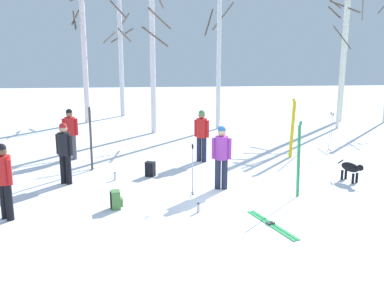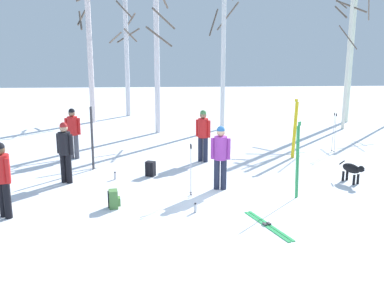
{
  "view_description": "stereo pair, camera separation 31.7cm",
  "coord_description": "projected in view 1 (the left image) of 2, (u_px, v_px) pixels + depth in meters",
  "views": [
    {
      "loc": [
        -1.6,
        -9.85,
        3.76
      ],
      "look_at": [
        -0.59,
        2.17,
        1.0
      ],
      "focal_mm": 40.55,
      "sensor_mm": 36.0,
      "label": 1
    },
    {
      "loc": [
        -1.29,
        -9.87,
        3.76
      ],
      "look_at": [
        -0.59,
        2.17,
        1.0
      ],
      "focal_mm": 40.55,
      "sensor_mm": 36.0,
      "label": 2
    }
  ],
  "objects": [
    {
      "name": "backpack_0",
      "position": [
        150.0,
        169.0,
        12.67
      ],
      "size": [
        0.32,
        0.34,
        0.44
      ],
      "color": "black",
      "rests_on": "ground_plane"
    },
    {
      "name": "dog",
      "position": [
        351.0,
        168.0,
        12.14
      ],
      "size": [
        0.45,
        0.84,
        0.57
      ],
      "color": "black",
      "rests_on": "ground_plane"
    },
    {
      "name": "birch_tree_4",
      "position": [
        342.0,
        54.0,
        19.3
      ],
      "size": [
        1.65,
        1.58,
        6.42
      ],
      "color": "silver",
      "rests_on": "ground_plane"
    },
    {
      "name": "ground_plane",
      "position": [
        223.0,
        203.0,
        10.54
      ],
      "size": [
        60.0,
        60.0,
        0.0
      ],
      "primitive_type": "plane",
      "color": "white"
    },
    {
      "name": "water_bottle_1",
      "position": [
        115.0,
        176.0,
        12.33
      ],
      "size": [
        0.07,
        0.07,
        0.23
      ],
      "color": "silver",
      "rests_on": "ground_plane"
    },
    {
      "name": "birch_tree_1",
      "position": [
        121.0,
        54.0,
        22.79
      ],
      "size": [
        1.58,
        1.45,
        6.29
      ],
      "color": "silver",
      "rests_on": "ground_plane"
    },
    {
      "name": "ski_poles_0",
      "position": [
        331.0,
        131.0,
        15.44
      ],
      "size": [
        0.07,
        0.28,
        1.44
      ],
      "color": "#B2B2BC",
      "rests_on": "ground_plane"
    },
    {
      "name": "person_3",
      "position": [
        202.0,
        132.0,
        14.11
      ],
      "size": [
        0.46,
        0.34,
        1.72
      ],
      "color": "#1E2338",
      "rests_on": "ground_plane"
    },
    {
      "name": "backpack_1",
      "position": [
        116.0,
        200.0,
        10.15
      ],
      "size": [
        0.32,
        0.29,
        0.44
      ],
      "color": "#4C7F3F",
      "rests_on": "ground_plane"
    },
    {
      "name": "person_2",
      "position": [
        70.0,
        131.0,
        14.37
      ],
      "size": [
        0.52,
        0.34,
        1.72
      ],
      "color": "#4C4C56",
      "rests_on": "ground_plane"
    },
    {
      "name": "ski_pair_planted_2",
      "position": [
        91.0,
        139.0,
        13.13
      ],
      "size": [
        0.06,
        0.15,
        1.96
      ],
      "color": "black",
      "rests_on": "ground_plane"
    },
    {
      "name": "ski_poles_1",
      "position": [
        193.0,
        169.0,
        10.88
      ],
      "size": [
        0.07,
        0.22,
        1.35
      ],
      "color": "#B2B2BC",
      "rests_on": "ground_plane"
    },
    {
      "name": "water_bottle_0",
      "position": [
        198.0,
        208.0,
        9.95
      ],
      "size": [
        0.08,
        0.08,
        0.23
      ],
      "color": "silver",
      "rests_on": "ground_plane"
    },
    {
      "name": "birch_tree_2",
      "position": [
        153.0,
        57.0,
        18.27
      ],
      "size": [
        1.24,
        1.11,
        6.33
      ],
      "color": "white",
      "rests_on": "ground_plane"
    },
    {
      "name": "birch_tree_3",
      "position": [
        219.0,
        56.0,
        19.23
      ],
      "size": [
        1.39,
        1.13,
        6.63
      ],
      "color": "silver",
      "rests_on": "ground_plane"
    },
    {
      "name": "ski_pair_planted_1",
      "position": [
        299.0,
        160.0,
        10.76
      ],
      "size": [
        0.18,
        0.16,
        1.95
      ],
      "color": "green",
      "rests_on": "ground_plane"
    },
    {
      "name": "ski_pair_planted_0",
      "position": [
        292.0,
        129.0,
        14.63
      ],
      "size": [
        0.13,
        0.18,
        2.02
      ],
      "color": "yellow",
      "rests_on": "ground_plane"
    },
    {
      "name": "ski_pair_lying_0",
      "position": [
        272.0,
        225.0,
        9.27
      ],
      "size": [
        0.74,
        1.66,
        0.05
      ],
      "color": "green",
      "rests_on": "ground_plane"
    },
    {
      "name": "person_4",
      "position": [
        64.0,
        149.0,
        11.82
      ],
      "size": [
        0.48,
        0.34,
        1.72
      ],
      "color": "black",
      "rests_on": "ground_plane"
    },
    {
      "name": "birch_tree_0",
      "position": [
        83.0,
        37.0,
        20.58
      ],
      "size": [
        1.41,
        1.48,
        8.03
      ],
      "color": "silver",
      "rests_on": "ground_plane"
    },
    {
      "name": "person_0",
      "position": [
        4.0,
        177.0,
        9.37
      ],
      "size": [
        0.43,
        0.35,
        1.72
      ],
      "color": "black",
      "rests_on": "ground_plane"
    },
    {
      "name": "birch_tree_5",
      "position": [
        345.0,
        37.0,
        20.95
      ],
      "size": [
        1.63,
        1.66,
        7.92
      ],
      "color": "silver",
      "rests_on": "ground_plane"
    },
    {
      "name": "person_1",
      "position": [
        221.0,
        153.0,
        11.39
      ],
      "size": [
        0.51,
        0.34,
        1.72
      ],
      "color": "#1E2338",
      "rests_on": "ground_plane"
    }
  ]
}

